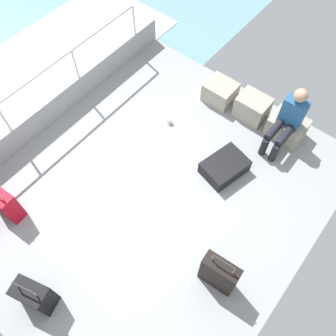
% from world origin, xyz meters
% --- Properties ---
extents(ground_plane, '(4.40, 5.20, 0.06)m').
position_xyz_m(ground_plane, '(0.00, 0.00, -0.03)').
color(ground_plane, '#939699').
extents(gunwale_port, '(0.06, 5.20, 0.45)m').
position_xyz_m(gunwale_port, '(-2.17, 0.00, 0.23)').
color(gunwale_port, '#939699').
rests_on(gunwale_port, ground_plane).
extents(railing_port, '(0.04, 4.20, 1.02)m').
position_xyz_m(railing_port, '(-2.17, 0.00, 0.78)').
color(railing_port, silver).
rests_on(railing_port, ground_plane).
extents(sea_wake, '(12.00, 12.00, 0.01)m').
position_xyz_m(sea_wake, '(-3.60, 0.00, -0.34)').
color(sea_wake, '#6B99A8').
rests_on(sea_wake, ground_plane).
extents(cargo_crate_0, '(0.52, 0.44, 0.36)m').
position_xyz_m(cargo_crate_0, '(-0.30, 2.10, 0.18)').
color(cargo_crate_0, '#9E9989').
rests_on(cargo_crate_0, ground_plane).
extents(cargo_crate_1, '(0.54, 0.40, 0.41)m').
position_xyz_m(cargo_crate_1, '(0.31, 2.14, 0.20)').
color(cargo_crate_1, '#9E9989').
rests_on(cargo_crate_1, ground_plane).
extents(cargo_crate_2, '(0.60, 0.43, 0.35)m').
position_xyz_m(cargo_crate_2, '(0.95, 2.16, 0.18)').
color(cargo_crate_2, '#9E9989').
rests_on(cargo_crate_2, ground_plane).
extents(passenger_seated, '(0.34, 0.66, 1.05)m').
position_xyz_m(passenger_seated, '(0.95, 1.99, 0.54)').
color(passenger_seated, '#26598C').
rests_on(passenger_seated, ground_plane).
extents(suitcase_0, '(0.43, 0.24, 0.70)m').
position_xyz_m(suitcase_0, '(-1.38, -1.50, 0.28)').
color(suitcase_0, '#B70C1E').
rests_on(suitcase_0, ground_plane).
extents(suitcase_2, '(0.47, 0.22, 0.83)m').
position_xyz_m(suitcase_2, '(1.44, -0.46, 0.33)').
color(suitcase_2, black).
rests_on(suitcase_2, ground_plane).
extents(suitcase_3, '(0.61, 0.74, 0.23)m').
position_xyz_m(suitcase_3, '(0.58, 0.97, 0.12)').
color(suitcase_3, black).
rests_on(suitcase_3, ground_plane).
extents(suitcase_4, '(0.48, 0.36, 0.70)m').
position_xyz_m(suitcase_4, '(-0.14, -2.04, 0.26)').
color(suitcase_4, black).
rests_on(suitcase_4, ground_plane).
extents(paper_cup, '(0.08, 0.08, 0.10)m').
position_xyz_m(paper_cup, '(-0.65, 1.17, 0.05)').
color(paper_cup, white).
rests_on(paper_cup, ground_plane).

